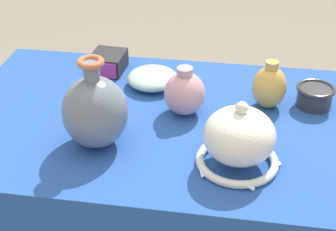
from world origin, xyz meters
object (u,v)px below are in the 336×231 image
object	(u,v)px
vase_tall_bulbous	(95,111)
jar_round_ochre	(269,87)
vase_dome_bell	(239,140)
bowl_shallow_celadon	(153,78)
cup_wide_charcoal	(315,95)
mosaic_tile_box	(108,62)
jar_round_rose	(185,93)

from	to	relation	value
vase_tall_bulbous	jar_round_ochre	distance (m)	0.55
vase_tall_bulbous	vase_dome_bell	bearing A→B (deg)	-5.01
bowl_shallow_celadon	cup_wide_charcoal	world-z (taller)	cup_wide_charcoal
vase_dome_bell	cup_wide_charcoal	world-z (taller)	vase_dome_bell
mosaic_tile_box	jar_round_rose	bearing A→B (deg)	-34.24
vase_dome_bell	jar_round_ochre	size ratio (longest dim) A/B	1.48
mosaic_tile_box	vase_tall_bulbous	bearing A→B (deg)	-75.65
mosaic_tile_box	cup_wide_charcoal	size ratio (longest dim) A/B	1.13
vase_tall_bulbous	mosaic_tile_box	bearing A→B (deg)	100.60
mosaic_tile_box	bowl_shallow_celadon	xyz separation A→B (m)	(0.17, -0.08, -0.00)
mosaic_tile_box	cup_wide_charcoal	distance (m)	0.71
vase_tall_bulbous	jar_round_ochre	world-z (taller)	vase_tall_bulbous
jar_round_rose	cup_wide_charcoal	distance (m)	0.41
vase_dome_bell	mosaic_tile_box	size ratio (longest dim) A/B	1.71
mosaic_tile_box	jar_round_rose	distance (m)	0.38
vase_dome_bell	jar_round_rose	bearing A→B (deg)	126.42
cup_wide_charcoal	vase_dome_bell	bearing A→B (deg)	-123.58
jar_round_rose	vase_dome_bell	bearing A→B (deg)	-53.58
cup_wide_charcoal	jar_round_ochre	bearing A→B (deg)	-169.96
jar_round_rose	cup_wide_charcoal	size ratio (longest dim) A/B	1.29
vase_dome_bell	cup_wide_charcoal	size ratio (longest dim) A/B	1.93
cup_wide_charcoal	bowl_shallow_celadon	bearing A→B (deg)	174.65
vase_dome_bell	bowl_shallow_celadon	bearing A→B (deg)	127.73
vase_tall_bulbous	jar_round_rose	bearing A→B (deg)	42.14
mosaic_tile_box	jar_round_rose	xyz separation A→B (m)	(0.30, -0.23, 0.04)
jar_round_ochre	bowl_shallow_celadon	world-z (taller)	jar_round_ochre
vase_tall_bulbous	vase_dome_bell	size ratio (longest dim) A/B	1.14
mosaic_tile_box	cup_wide_charcoal	xyz separation A→B (m)	(0.69, -0.13, 0.00)
jar_round_ochre	cup_wide_charcoal	size ratio (longest dim) A/B	1.30
vase_dome_bell	mosaic_tile_box	xyz separation A→B (m)	(-0.47, 0.47, -0.05)
cup_wide_charcoal	vase_tall_bulbous	bearing A→B (deg)	-153.79
vase_dome_bell	jar_round_ochre	distance (m)	0.32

